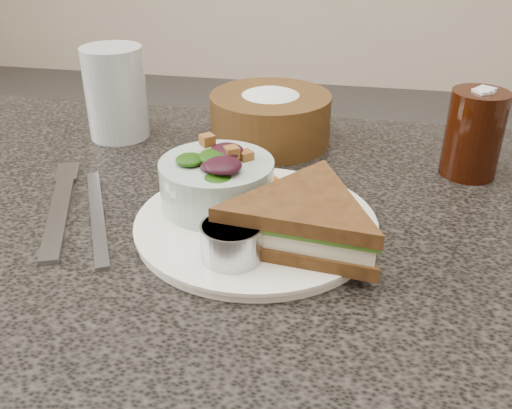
{
  "coord_description": "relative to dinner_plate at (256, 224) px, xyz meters",
  "views": [
    {
      "loc": [
        0.13,
        -0.54,
        1.07
      ],
      "look_at": [
        0.03,
        -0.02,
        0.78
      ],
      "focal_mm": 40.0,
      "sensor_mm": 36.0,
      "label": 1
    }
  ],
  "objects": [
    {
      "name": "sandwich",
      "position": [
        0.05,
        -0.03,
        0.03
      ],
      "size": [
        0.21,
        0.21,
        0.05
      ],
      "primitive_type": null,
      "rotation": [
        0.0,
        0.0,
        -0.12
      ],
      "color": "#593618",
      "rests_on": "dinner_plate"
    },
    {
      "name": "cola_glass",
      "position": [
        0.24,
        0.19,
        0.06
      ],
      "size": [
        0.09,
        0.09,
        0.12
      ],
      "primitive_type": null,
      "rotation": [
        0.0,
        0.0,
        -0.29
      ],
      "color": "black",
      "rests_on": "dining_table"
    },
    {
      "name": "fork",
      "position": [
        -0.23,
        -0.01,
        -0.0
      ],
      "size": [
        0.1,
        0.2,
        0.01
      ],
      "primitive_type": "cube",
      "rotation": [
        0.0,
        0.0,
        0.39
      ],
      "color": "#98999C",
      "rests_on": "dining_table"
    },
    {
      "name": "bread_basket",
      "position": [
        -0.03,
        0.24,
        0.04
      ],
      "size": [
        0.22,
        0.22,
        0.1
      ],
      "primitive_type": null,
      "rotation": [
        0.0,
        0.0,
        0.38
      ],
      "color": "brown",
      "rests_on": "dining_table"
    },
    {
      "name": "orange_wedge",
      "position": [
        0.01,
        0.06,
        0.02
      ],
      "size": [
        0.09,
        0.09,
        0.03
      ],
      "primitive_type": "cone",
      "rotation": [
        0.0,
        0.0,
        0.84
      ],
      "color": "orange",
      "rests_on": "dinner_plate"
    },
    {
      "name": "dressing_ramekin",
      "position": [
        -0.01,
        -0.07,
        0.02
      ],
      "size": [
        0.08,
        0.08,
        0.04
      ],
      "primitive_type": "cylinder",
      "rotation": [
        0.0,
        0.0,
        0.29
      ],
      "color": "#AAADB3",
      "rests_on": "dinner_plate"
    },
    {
      "name": "knife",
      "position": [
        -0.18,
        -0.01,
        -0.0
      ],
      "size": [
        0.11,
        0.2,
        0.0
      ],
      "primitive_type": "cube",
      "rotation": [
        0.0,
        0.0,
        0.48
      ],
      "color": "#979DA6",
      "rests_on": "dining_table"
    },
    {
      "name": "dinner_plate",
      "position": [
        0.0,
        0.0,
        0.0
      ],
      "size": [
        0.26,
        0.26,
        0.01
      ],
      "primitive_type": "cylinder",
      "color": "white",
      "rests_on": "dining_table"
    },
    {
      "name": "water_glass",
      "position": [
        -0.25,
        0.23,
        0.06
      ],
      "size": [
        0.11,
        0.11,
        0.13
      ],
      "primitive_type": "cylinder",
      "rotation": [
        0.0,
        0.0,
        -0.38
      ],
      "color": "#ADB5BB",
      "rests_on": "dining_table"
    },
    {
      "name": "salad_bowl",
      "position": [
        -0.05,
        0.03,
        0.04
      ],
      "size": [
        0.16,
        0.16,
        0.07
      ],
      "primitive_type": null,
      "rotation": [
        0.0,
        0.0,
        0.35
      ],
      "color": "#9EB4A9",
      "rests_on": "dinner_plate"
    }
  ]
}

